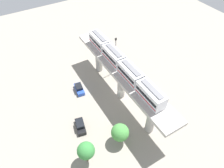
# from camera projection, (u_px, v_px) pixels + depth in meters

# --- Properties ---
(ground_plane) EXTENTS (120.00, 120.00, 0.00)m
(ground_plane) POSITION_uv_depth(u_px,v_px,m) (121.00, 95.00, 52.64)
(ground_plane) COLOR gray
(viaduct) EXTENTS (5.20, 35.80, 8.75)m
(viaduct) POSITION_uv_depth(u_px,v_px,m) (122.00, 76.00, 47.79)
(viaduct) COLOR #B7B2AA
(viaduct) RESTS_ON ground
(train) EXTENTS (2.64, 27.45, 3.24)m
(train) POSITION_uv_depth(u_px,v_px,m) (122.00, 64.00, 45.41)
(train) COLOR silver
(train) RESTS_ON viaduct
(parked_car_blue) EXTENTS (2.37, 4.41, 1.76)m
(parked_car_blue) POSITION_uv_depth(u_px,v_px,m) (79.00, 89.00, 53.26)
(parked_car_blue) COLOR #284CB7
(parked_car_blue) RESTS_ON ground
(parked_car_black) EXTENTS (2.66, 4.49, 1.76)m
(parked_car_black) POSITION_uv_depth(u_px,v_px,m) (80.00, 126.00, 45.41)
(parked_car_black) COLOR black
(parked_car_black) RESTS_ON ground
(tree_near_viaduct) EXTENTS (2.69, 2.69, 4.10)m
(tree_near_viaduct) POSITION_uv_depth(u_px,v_px,m) (124.00, 67.00, 56.11)
(tree_near_viaduct) COLOR brown
(tree_near_viaduct) RESTS_ON ground
(tree_mid_lot) EXTENTS (3.40, 3.40, 5.81)m
(tree_mid_lot) POSITION_uv_depth(u_px,v_px,m) (86.00, 151.00, 37.79)
(tree_mid_lot) COLOR brown
(tree_mid_lot) RESTS_ON ground
(tree_far_corner) EXTENTS (3.72, 3.72, 5.13)m
(tree_far_corner) POSITION_uv_depth(u_px,v_px,m) (120.00, 133.00, 41.38)
(tree_far_corner) COLOR brown
(tree_far_corner) RESTS_ON ground
(signal_post) EXTENTS (0.44, 0.28, 11.35)m
(signal_post) POSITION_uv_depth(u_px,v_px,m) (116.00, 55.00, 54.38)
(signal_post) COLOR #4C4C51
(signal_post) RESTS_ON ground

